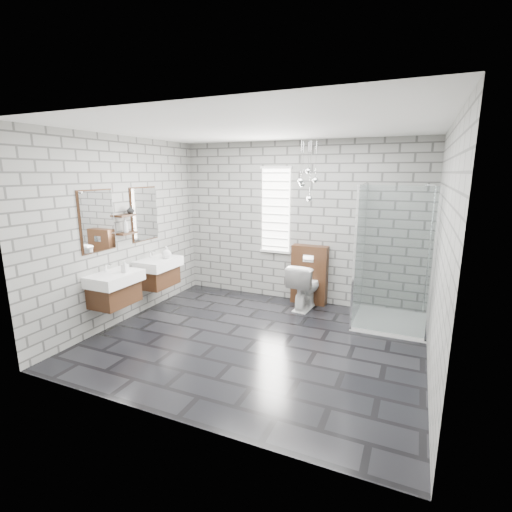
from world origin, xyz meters
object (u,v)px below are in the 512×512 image
Objects in this scene: vanity_left at (113,279)px; shower_enclosure at (384,293)px; vanity_right at (157,264)px; toilet at (305,286)px; cistern_panel at (309,275)px.

vanity_left is 3.82m from shower_enclosure.
vanity_right is at bearing 90.00° from vanity_left.
vanity_left is 2.95m from toilet.
cistern_panel is 0.28m from toilet.
vanity_right is 1.57× the size of cistern_panel.
shower_enclosure is at bearing 26.53° from vanity_left.
cistern_panel is at bearing 45.76° from vanity_left.
shower_enclosure reaches higher than cistern_panel.
toilet is (-1.25, 0.27, -0.13)m from shower_enclosure.
vanity_left is 3.11m from cistern_panel.
toilet is (2.16, 1.03, -0.38)m from vanity_right.
vanity_right is 0.77× the size of shower_enclosure.
cistern_panel is 1.33× the size of toilet.
vanity_right is at bearing 30.06° from toilet.
toilet is (2.16, 1.97, -0.38)m from vanity_left.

